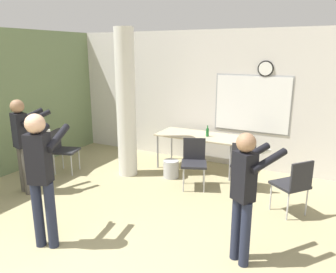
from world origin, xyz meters
TOP-DOWN VIEW (x-y plane):
  - wall_left_accent at (-3.50, 2.50)m, footprint 0.12×7.00m
  - wall_back at (0.01, 5.06)m, footprint 8.00×0.15m
  - support_pillar at (-1.34, 3.55)m, footprint 0.37×0.37m
  - folding_table at (-0.21, 4.45)m, footprint 1.67×0.76m
  - bottle_on_table at (-0.01, 4.42)m, footprint 0.06×0.06m
  - waste_bin at (-0.50, 3.78)m, footprint 0.30×0.30m
  - chair_by_left_wall at (-2.55, 3.04)m, footprint 0.56×0.56m
  - chair_table_right at (0.89, 3.87)m, footprint 0.48×0.48m
  - chair_mid_room at (1.78, 3.27)m, footprint 0.62×0.62m
  - chair_table_front at (0.07, 3.58)m, footprint 0.58×0.58m
  - person_watching_back at (-2.40, 2.03)m, footprint 0.47×0.64m
  - person_playing_front at (-0.85, 1.03)m, footprint 0.52×0.68m
  - person_playing_side at (1.41, 1.82)m, footprint 0.55×0.64m

SIDE VIEW (x-z plane):
  - waste_bin at x=-0.50m, z-range 0.00..0.34m
  - chair_by_left_wall at x=-2.55m, z-range 0.08..0.95m
  - chair_table_right at x=0.89m, z-range 0.08..0.95m
  - chair_mid_room at x=1.78m, z-range 0.08..0.95m
  - chair_table_front at x=0.07m, z-range 0.08..0.95m
  - folding_table at x=-0.21m, z-range 0.32..1.05m
  - bottle_on_table at x=-0.01m, z-range 0.70..0.93m
  - person_playing_side at x=1.41m, z-range 0.14..1.69m
  - person_watching_back at x=-2.40m, z-range 0.14..1.76m
  - person_playing_front at x=-0.85m, z-range 0.15..1.84m
  - wall_back at x=0.01m, z-range 0.00..2.80m
  - wall_left_accent at x=-3.50m, z-range 0.00..2.80m
  - support_pillar at x=-1.34m, z-range 0.00..2.80m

